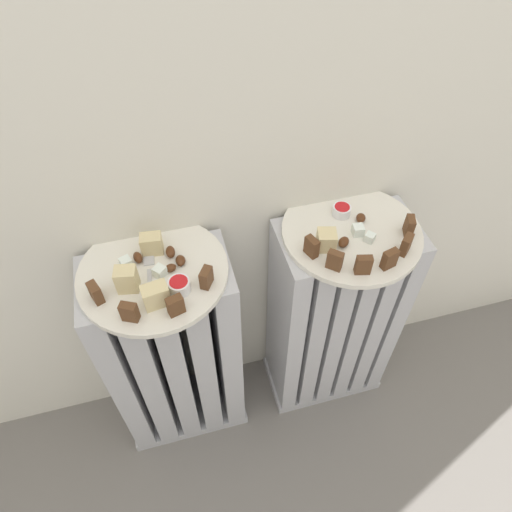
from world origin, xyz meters
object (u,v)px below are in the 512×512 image
object	(u,v)px
plate_left	(153,272)
radiator_right	(332,319)
jam_bowl_left	(179,285)
fork	(149,274)
plate_right	(351,232)
jam_bowl_right	(342,210)
radiator_left	(175,356)

from	to	relation	value
plate_left	radiator_right	bearing A→B (deg)	0.00
jam_bowl_left	fork	distance (m)	0.07
radiator_right	jam_bowl_left	distance (m)	0.51
plate_right	fork	size ratio (longest dim) A/B	2.68
plate_left	jam_bowl_left	size ratio (longest dim) A/B	7.11
plate_left	jam_bowl_left	world-z (taller)	jam_bowl_left
plate_left	plate_right	size ratio (longest dim) A/B	1.00
plate_left	plate_right	distance (m)	0.41
jam_bowl_right	fork	bearing A→B (deg)	-171.75
jam_bowl_right	plate_right	bearing A→B (deg)	-85.02
jam_bowl_right	fork	distance (m)	0.42
plate_left	radiator_left	bearing A→B (deg)	-63.43
plate_right	fork	world-z (taller)	fork
plate_left	jam_bowl_right	size ratio (longest dim) A/B	7.54
jam_bowl_left	jam_bowl_right	world-z (taller)	jam_bowl_left
plate_right	jam_bowl_left	size ratio (longest dim) A/B	7.11
jam_bowl_left	jam_bowl_right	size ratio (longest dim) A/B	1.06
plate_left	plate_right	bearing A→B (deg)	0.00
radiator_left	radiator_right	world-z (taller)	same
plate_right	jam_bowl_right	xyz separation A→B (m)	(-0.00, 0.05, 0.02)
plate_right	fork	bearing A→B (deg)	-178.63
jam_bowl_right	plate_left	bearing A→B (deg)	-172.99
radiator_right	jam_bowl_right	bearing A→B (deg)	94.98
radiator_left	fork	distance (m)	0.33
plate_left	jam_bowl_left	xyz separation A→B (m)	(0.04, -0.06, 0.02)
radiator_right	plate_left	xyz separation A→B (m)	(-0.41, 0.00, 0.33)
fork	plate_right	bearing A→B (deg)	1.37
radiator_right	fork	size ratio (longest dim) A/B	5.81
plate_left	plate_right	xyz separation A→B (m)	(0.41, 0.00, 0.00)
radiator_left	plate_right	world-z (taller)	plate_right
plate_left	jam_bowl_right	bearing A→B (deg)	7.01
radiator_right	plate_left	world-z (taller)	plate_left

